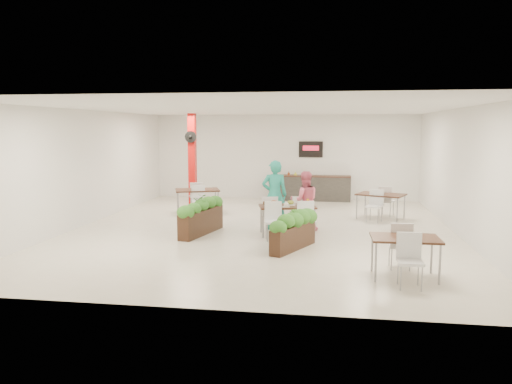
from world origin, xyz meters
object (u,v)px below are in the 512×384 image
main_table (287,210)px  planter_right (293,228)px  red_column (192,159)px  side_table_c (405,244)px  side_table_a (197,193)px  diner_man (275,195)px  side_table_b (381,197)px  planter_left (201,214)px  diner_woman (305,201)px  service_counter (310,187)px

main_table → planter_right: bearing=-79.4°
red_column → side_table_c: (6.15, -7.68, -1.02)m
main_table → side_table_c: (2.45, -3.33, -0.01)m
red_column → side_table_a: 1.83m
diner_man → side_table_c: size_ratio=1.14×
side_table_a → side_table_b: same height
main_table → side_table_a: size_ratio=1.11×
main_table → side_table_b: 3.73m
side_table_a → planter_left: bearing=-92.3°
diner_woman → planter_left: bearing=6.6°
planter_left → side_table_a: size_ratio=1.17×
diner_man → side_table_c: (2.84, -3.99, -0.30)m
service_counter → planter_left: (-2.46, -6.46, 0.02)m
main_table → side_table_a: 4.29m
service_counter → planter_left: service_counter is taller
diner_man → side_table_c: 4.90m
side_table_b → diner_woman: bearing=-114.0°
diner_man → planter_right: bearing=94.7°
main_table → planter_left: 2.19m
planter_left → side_table_b: size_ratio=1.18×
side_table_a → diner_woman: bearing=-51.9°
main_table → diner_man: bearing=120.8°
main_table → planter_left: planter_left is taller
service_counter → diner_man: service_counter is taller
diner_woman → side_table_c: 4.48m
service_counter → planter_right: 7.73m
red_column → planter_right: 7.19m
main_table → planter_right: size_ratio=1.13×
side_table_a → side_table_b: size_ratio=1.01×
red_column → main_table: 5.80m
diner_woman → side_table_c: bearing=104.5°
diner_woman → diner_man: bearing=-12.6°
service_counter → planter_right: service_counter is taller
side_table_b → side_table_c: 6.04m
red_column → main_table: size_ratio=1.73×
red_column → side_table_b: (6.27, -1.64, -1.00)m
main_table → diner_woman: 0.79m
red_column → side_table_a: (0.56, -1.43, -1.00)m
diner_man → planter_right: size_ratio=1.13×
main_table → planter_right: 1.55m
service_counter → diner_woman: bearing=-88.8°
planter_left → planter_right: (2.46, -1.28, -0.03)m
service_counter → red_column: bearing=-155.0°
side_table_c → diner_woman: bearing=116.2°
service_counter → planter_left: 6.91m
planter_left → side_table_c: (4.62, -3.09, 0.11)m
side_table_b → service_counter: bearing=145.5°
red_column → service_counter: bearing=25.0°
service_counter → diner_woman: size_ratio=1.91×
diner_man → side_table_a: 3.58m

